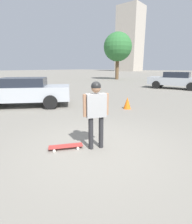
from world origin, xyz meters
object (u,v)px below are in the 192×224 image
(skateboard, at_px, (66,146))
(car_parked_far, at_px, (175,80))
(car_parked_near, at_px, (22,91))
(traffic_cone, at_px, (127,103))
(person, at_px, (96,108))

(skateboard, bearing_deg, car_parked_far, -136.62)
(skateboard, height_order, car_parked_far, car_parked_far)
(skateboard, relative_size, car_parked_near, 0.17)
(car_parked_near, xyz_separation_m, traffic_cone, (4.39, 2.96, -0.49))
(person, relative_size, car_parked_near, 0.35)
(person, xyz_separation_m, traffic_cone, (-1.59, 4.21, -0.76))
(person, bearing_deg, traffic_cone, 52.87)
(car_parked_near, bearing_deg, car_parked_far, -154.16)
(car_parked_near, bearing_deg, skateboard, 113.38)
(person, height_order, car_parked_near, person)
(skateboard, bearing_deg, car_parked_near, -71.80)
(skateboard, height_order, car_parked_near, car_parked_near)
(person, relative_size, skateboard, 2.06)
(skateboard, distance_m, car_parked_far, 14.80)
(person, distance_m, skateboard, 1.23)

